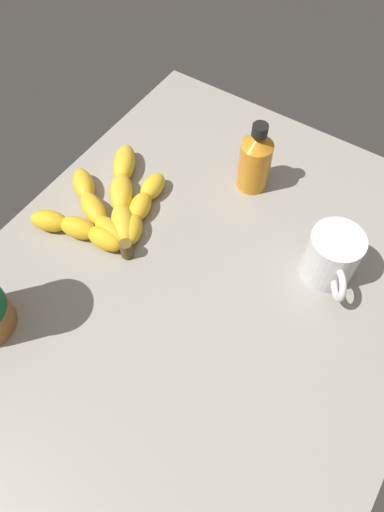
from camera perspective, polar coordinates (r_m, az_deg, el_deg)
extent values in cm
cube|color=gray|center=(71.72, 1.19, -4.09)|extent=(80.47, 65.56, 3.76)
ellipsoid|color=gold|center=(74.06, -7.44, 3.28)|extent=(6.74, 5.54, 3.32)
ellipsoid|color=gold|center=(76.68, -6.42, 6.05)|extent=(6.55, 4.74, 3.32)
ellipsoid|color=gold|center=(79.25, -4.87, 8.50)|extent=(6.14, 3.80, 3.32)
ellipsoid|color=gold|center=(74.61, -8.49, 3.94)|extent=(8.57, 8.46, 3.76)
ellipsoid|color=gold|center=(78.78, -8.71, 7.77)|extent=(8.87, 7.99, 3.76)
ellipsoid|color=gold|center=(83.18, -8.35, 11.24)|extent=(9.05, 7.40, 3.76)
ellipsoid|color=gold|center=(74.23, -10.03, 2.96)|extent=(5.27, 7.77, 3.41)
ellipsoid|color=gold|center=(77.59, -12.06, 5.72)|extent=(6.30, 7.87, 3.41)
ellipsoid|color=gold|center=(81.33, -13.22, 8.55)|extent=(7.10, 7.67, 3.41)
ellipsoid|color=gold|center=(73.57, -10.65, 2.11)|extent=(3.88, 6.47, 3.45)
ellipsoid|color=gold|center=(75.72, -13.86, 3.39)|extent=(4.74, 6.85, 3.45)
ellipsoid|color=gold|center=(77.79, -17.16, 4.16)|extent=(5.49, 7.07, 3.45)
cylinder|color=brown|center=(71.86, -8.08, 0.88)|extent=(2.00, 2.00, 3.00)
cylinder|color=orange|center=(79.03, 7.69, 11.02)|extent=(5.34, 5.34, 9.05)
cone|color=orange|center=(75.12, 8.19, 13.97)|extent=(5.34, 5.34, 2.18)
cylinder|color=black|center=(73.77, 8.38, 15.10)|extent=(2.53, 2.53, 1.84)
cylinder|color=silver|center=(70.52, 16.83, 0.03)|extent=(7.87, 7.87, 8.57)
torus|color=silver|center=(67.66, 17.63, -3.43)|extent=(4.53, 3.48, 4.77)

